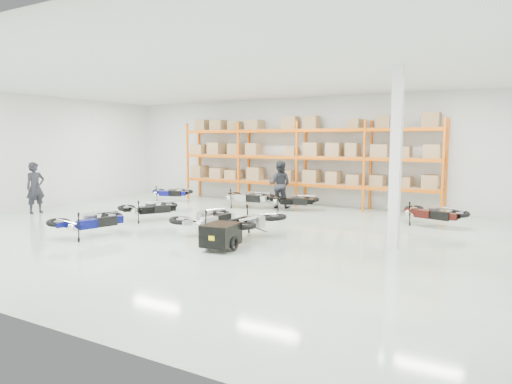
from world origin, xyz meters
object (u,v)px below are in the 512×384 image
Objects in this scene: moto_silver_left at (206,214)px; moto_back_b at (248,194)px; moto_black_far_left at (150,205)px; person_back at (280,185)px; person_left at (35,188)px; moto_back_c at (293,197)px; trailer at (221,235)px; moto_back_d at (433,209)px; moto_touring_right at (253,217)px; moto_back_a at (171,190)px; moto_blue_centre at (89,217)px.

moto_silver_left reaches higher than moto_back_b.
moto_silver_left reaches higher than moto_black_far_left.
person_left is at bearing 27.65° from person_back.
moto_back_c is at bearing -93.13° from moto_black_far_left.
moto_black_far_left is at bearing 156.59° from moto_back_b.
moto_back_b is at bearing -75.01° from moto_black_far_left.
trailer is 7.19m from moto_back_b.
moto_silver_left is at bearing 129.99° from trailer.
moto_silver_left is 0.99× the size of person_back.
moto_silver_left reaches higher than moto_back_c.
person_back is at bearing -73.94° from moto_silver_left.
person_back is at bearing -67.54° from moto_back_b.
moto_back_c is 0.90× the size of person_left.
moto_back_d is (7.11, -0.56, -0.01)m from moto_back_b.
moto_back_d is at bearing 50.03° from trailer.
moto_back_b is (-3.07, 4.90, -0.03)m from moto_touring_right.
moto_touring_right reaches higher than moto_back_c.
moto_touring_right is 5.82m from person_back.
person_left is at bearing 126.68° from moto_back_d.
moto_silver_left is at bearing -163.04° from moto_black_far_left.
moto_back_b is 0.97× the size of person_back.
moto_touring_right is 1.07× the size of moto_back_d.
moto_silver_left is 1.47m from moto_touring_right.
moto_back_a is 5.57m from person_left.
moto_back_d is (4.04, 4.34, -0.04)m from moto_touring_right.
moto_back_b is at bearing 17.03° from person_back.
moto_back_d reaches higher than moto_black_far_left.
moto_black_far_left is at bearing -5.37° from moto_silver_left.
moto_black_far_left is 4.40m from moto_back_b.
moto_back_a is at bearing -4.10° from person_back.
moto_black_far_left is at bearing 173.89° from moto_touring_right.
moto_back_b is (-1.61, 5.07, -0.01)m from moto_silver_left.
moto_touring_right is at bearing 154.86° from moto_back_d.
moto_back_a is 0.88× the size of person_back.
moto_back_b reaches higher than moto_back_c.
trailer is 0.85× the size of moto_back_b.
moto_back_a is at bearing 131.72° from trailer.
person_left is (-2.14, -5.13, 0.45)m from moto_back_a.
person_back is (-0.47, 5.65, 0.37)m from moto_silver_left.
moto_back_c is (-1.19, 6.72, 0.15)m from trailer.
moto_black_far_left is 0.93× the size of person_back.
moto_blue_centre is 3.28m from moto_silver_left.
moto_touring_right is 5.26m from moto_back_c.
person_left reaches higher than moto_back_d.
moto_black_far_left is 4.96m from moto_back_a.
moto_back_b is at bearing -81.06° from moto_blue_centre.
moto_touring_right is at bearing 178.25° from moto_back_c.
moto_blue_centre is 5.50m from person_left.
moto_black_far_left is at bearing -162.81° from moto_back_a.
moto_back_a is 4.04m from moto_back_b.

